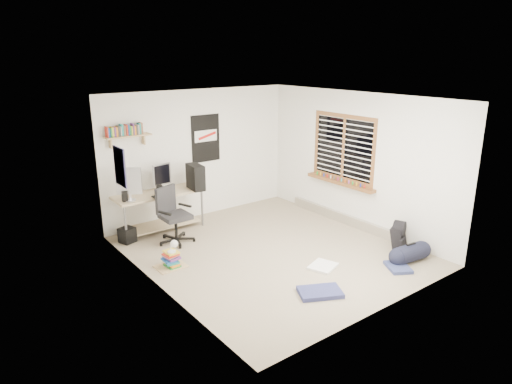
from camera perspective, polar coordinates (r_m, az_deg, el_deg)
floor at (r=7.62m, az=1.88°, el=-7.43°), size 4.00×4.50×0.01m
ceiling at (r=6.97m, az=2.09°, el=11.71°), size 4.00×4.50×0.01m
back_wall at (r=9.01m, az=-7.14°, el=4.71°), size 4.00×0.01×2.50m
left_wall at (r=6.18m, az=-12.60°, el=-1.29°), size 0.01×4.50×2.50m
right_wall at (r=8.57m, az=12.46°, el=3.81°), size 0.01×4.50×2.50m
desk at (r=8.56m, az=-12.07°, el=-2.34°), size 1.76×1.26×0.74m
monitor_left at (r=7.98m, az=-15.56°, el=0.54°), size 0.42×0.31×0.47m
monitor_right at (r=8.43m, az=-11.66°, el=1.43°), size 0.37×0.15×0.39m
pc_tower at (r=8.43m, az=-7.57°, el=1.88°), size 0.26×0.46×0.46m
keyboard at (r=8.18m, az=-11.50°, el=-0.40°), size 0.41×0.16×0.02m
speaker_left at (r=8.01m, az=-16.10°, el=-0.52°), size 0.10×0.10×0.18m
speaker_right at (r=8.16m, az=-11.97°, el=0.17°), size 0.12×0.12×0.19m
office_chair at (r=7.92m, az=-10.05°, el=-2.87°), size 0.81×0.81×0.98m
wall_shelf at (r=8.19m, az=-15.71°, el=6.76°), size 0.80×0.22×0.24m
poster_back_wall at (r=9.00m, az=-6.30°, el=6.68°), size 0.62×0.03×0.92m
poster_left_wall at (r=7.19m, az=-16.65°, el=3.05°), size 0.02×0.42×0.60m
window at (r=8.68m, az=10.80°, el=5.43°), size 0.10×1.50×1.26m
baseboard_heater at (r=9.05m, az=10.35°, el=-3.04°), size 0.08×2.50×0.18m
backpack at (r=7.99m, az=17.37°, el=-5.47°), size 0.35×0.32×0.38m
duffel_bag at (r=7.60m, az=18.70°, el=-7.25°), size 0.31×0.31×0.55m
tshirt at (r=7.14m, az=8.36°, el=-9.17°), size 0.51×0.47×0.04m
jeans_a at (r=6.40m, az=8.01°, el=-12.30°), size 0.68×0.59×0.06m
jeans_b at (r=7.35m, az=17.34°, el=-8.97°), size 0.48×0.52×0.05m
book_stack at (r=7.15m, az=-10.67°, el=-8.08°), size 0.52×0.47×0.30m
desk_lamp at (r=7.05m, az=-10.55°, el=-6.41°), size 0.14×0.22×0.22m
subwoofer at (r=8.20m, az=-15.80°, el=-5.19°), size 0.29×0.29×0.26m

